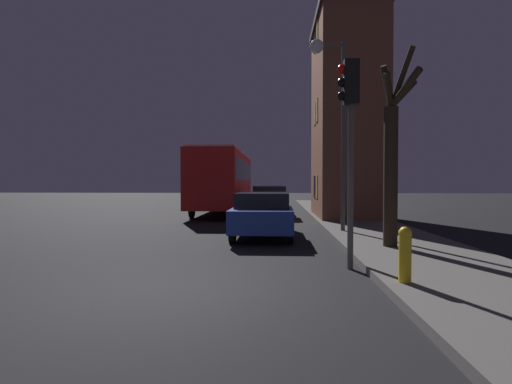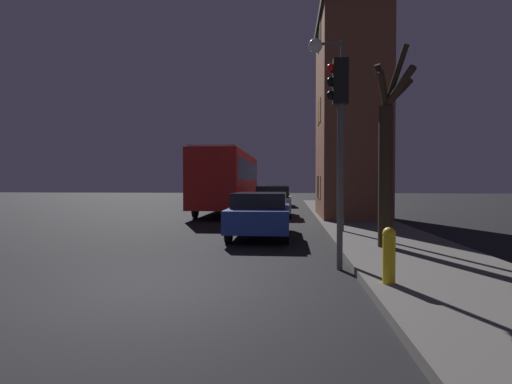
{
  "view_description": "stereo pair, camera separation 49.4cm",
  "coord_description": "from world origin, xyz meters",
  "px_view_note": "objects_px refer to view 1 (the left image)",
  "views": [
    {
      "loc": [
        1.69,
        -6.33,
        1.77
      ],
      "look_at": [
        0.92,
        8.73,
        1.41
      ],
      "focal_mm": 28.0,
      "sensor_mm": 36.0,
      "label": 1
    },
    {
      "loc": [
        2.19,
        -6.3,
        1.77
      ],
      "look_at": [
        0.92,
        8.73,
        1.41
      ],
      "focal_mm": 28.0,
      "sensor_mm": 36.0,
      "label": 2
    }
  ],
  "objects_px": {
    "car_mid_lane": "(270,201)",
    "fire_hydrant": "(405,253)",
    "streetlamp": "(331,94)",
    "car_near_lane": "(263,213)",
    "bare_tree": "(392,157)",
    "bus": "(224,177)",
    "car_far_lane": "(272,195)",
    "traffic_light": "(349,119)"
  },
  "relations": [
    {
      "from": "streetlamp",
      "to": "traffic_light",
      "type": "relative_size",
      "value": 1.51
    },
    {
      "from": "bus",
      "to": "car_mid_lane",
      "type": "xyz_separation_m",
      "value": [
        2.71,
        -2.42,
        -1.27
      ]
    },
    {
      "from": "bus",
      "to": "car_far_lane",
      "type": "height_order",
      "value": "bus"
    },
    {
      "from": "car_mid_lane",
      "to": "fire_hydrant",
      "type": "xyz_separation_m",
      "value": [
        2.43,
        -14.17,
        -0.19
      ]
    },
    {
      "from": "car_mid_lane",
      "to": "car_far_lane",
      "type": "distance_m",
      "value": 9.26
    },
    {
      "from": "car_far_lane",
      "to": "traffic_light",
      "type": "bearing_deg",
      "value": -85.2
    },
    {
      "from": "traffic_light",
      "to": "bare_tree",
      "type": "xyz_separation_m",
      "value": [
        1.43,
        2.0,
        -0.63
      ]
    },
    {
      "from": "bare_tree",
      "to": "car_far_lane",
      "type": "relative_size",
      "value": 1.16
    },
    {
      "from": "traffic_light",
      "to": "fire_hydrant",
      "type": "xyz_separation_m",
      "value": [
        0.61,
        -1.65,
        -2.42
      ]
    },
    {
      "from": "traffic_light",
      "to": "car_mid_lane",
      "type": "xyz_separation_m",
      "value": [
        -1.82,
        12.52,
        -2.24
      ]
    },
    {
      "from": "bare_tree",
      "to": "car_mid_lane",
      "type": "distance_m",
      "value": 11.13
    },
    {
      "from": "bus",
      "to": "fire_hydrant",
      "type": "distance_m",
      "value": 17.43
    },
    {
      "from": "car_far_lane",
      "to": "fire_hydrant",
      "type": "xyz_separation_m",
      "value": [
        2.43,
        -23.43,
        -0.16
      ]
    },
    {
      "from": "traffic_light",
      "to": "bus",
      "type": "height_order",
      "value": "traffic_light"
    },
    {
      "from": "car_near_lane",
      "to": "traffic_light",
      "type": "bearing_deg",
      "value": -67.72
    },
    {
      "from": "streetlamp",
      "to": "bus",
      "type": "height_order",
      "value": "streetlamp"
    },
    {
      "from": "car_near_lane",
      "to": "car_mid_lane",
      "type": "relative_size",
      "value": 1.01
    },
    {
      "from": "bus",
      "to": "car_near_lane",
      "type": "bearing_deg",
      "value": -75.68
    },
    {
      "from": "traffic_light",
      "to": "car_near_lane",
      "type": "xyz_separation_m",
      "value": [
        -1.92,
        4.68,
        -2.28
      ]
    },
    {
      "from": "bus",
      "to": "fire_hydrant",
      "type": "xyz_separation_m",
      "value": [
        5.14,
        -16.59,
        -1.46
      ]
    },
    {
      "from": "traffic_light",
      "to": "bare_tree",
      "type": "distance_m",
      "value": 2.54
    },
    {
      "from": "traffic_light",
      "to": "bus",
      "type": "bearing_deg",
      "value": 106.89
    },
    {
      "from": "streetlamp",
      "to": "bus",
      "type": "xyz_separation_m",
      "value": [
        -4.89,
        9.59,
        -2.64
      ]
    },
    {
      "from": "streetlamp",
      "to": "car_mid_lane",
      "type": "distance_m",
      "value": 8.46
    },
    {
      "from": "streetlamp",
      "to": "traffic_light",
      "type": "distance_m",
      "value": 5.61
    },
    {
      "from": "bus",
      "to": "fire_hydrant",
      "type": "relative_size",
      "value": 12.28
    },
    {
      "from": "bus",
      "to": "car_far_lane",
      "type": "distance_m",
      "value": 7.47
    },
    {
      "from": "traffic_light",
      "to": "bare_tree",
      "type": "height_order",
      "value": "bare_tree"
    },
    {
      "from": "car_far_lane",
      "to": "bus",
      "type": "bearing_deg",
      "value": -111.61
    },
    {
      "from": "car_mid_lane",
      "to": "car_far_lane",
      "type": "bearing_deg",
      "value": 90.03
    },
    {
      "from": "fire_hydrant",
      "to": "car_far_lane",
      "type": "bearing_deg",
      "value": 95.93
    },
    {
      "from": "streetlamp",
      "to": "car_near_lane",
      "type": "relative_size",
      "value": 1.46
    },
    {
      "from": "car_near_lane",
      "to": "car_far_lane",
      "type": "distance_m",
      "value": 17.1
    },
    {
      "from": "bare_tree",
      "to": "car_mid_lane",
      "type": "xyz_separation_m",
      "value": [
        -3.25,
        10.52,
        -1.6
      ]
    },
    {
      "from": "bare_tree",
      "to": "car_near_lane",
      "type": "xyz_separation_m",
      "value": [
        -3.35,
        2.68,
        -1.65
      ]
    },
    {
      "from": "car_mid_lane",
      "to": "car_far_lane",
      "type": "relative_size",
      "value": 1.05
    },
    {
      "from": "bare_tree",
      "to": "bus",
      "type": "distance_m",
      "value": 14.26
    },
    {
      "from": "bus",
      "to": "car_far_lane",
      "type": "xyz_separation_m",
      "value": [
        2.71,
        6.84,
        -1.3
      ]
    },
    {
      "from": "bare_tree",
      "to": "bus",
      "type": "relative_size",
      "value": 0.43
    },
    {
      "from": "bare_tree",
      "to": "car_far_lane",
      "type": "distance_m",
      "value": 20.11
    },
    {
      "from": "streetlamp",
      "to": "traffic_light",
      "type": "height_order",
      "value": "streetlamp"
    },
    {
      "from": "traffic_light",
      "to": "fire_hydrant",
      "type": "distance_m",
      "value": 2.99
    }
  ]
}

